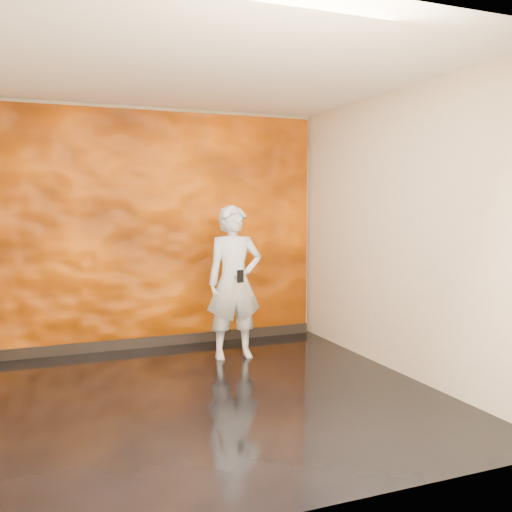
{
  "coord_description": "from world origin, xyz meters",
  "views": [
    {
      "loc": [
        -1.42,
        -4.68,
        1.69
      ],
      "look_at": [
        0.75,
        0.71,
        1.15
      ],
      "focal_mm": 40.0,
      "sensor_mm": 36.0,
      "label": 1
    }
  ],
  "objects": [
    {
      "name": "room",
      "position": [
        0.0,
        0.0,
        1.4
      ],
      "size": [
        4.02,
        4.02,
        2.81
      ],
      "color": "black",
      "rests_on": "ground"
    },
    {
      "name": "feature_wall",
      "position": [
        0.0,
        1.96,
        1.38
      ],
      "size": [
        3.9,
        0.06,
        2.75
      ],
      "primitive_type": "cube",
      "color": "#FB6900",
      "rests_on": "ground"
    },
    {
      "name": "baseboard",
      "position": [
        0.0,
        1.92,
        0.06
      ],
      "size": [
        3.9,
        0.04,
        0.12
      ],
      "primitive_type": "cube",
      "color": "black",
      "rests_on": "ground"
    },
    {
      "name": "man",
      "position": [
        0.66,
        1.12,
        0.83
      ],
      "size": [
        0.64,
        0.45,
        1.67
      ],
      "primitive_type": "imported",
      "rotation": [
        0.0,
        0.0,
        -0.09
      ],
      "color": "#9CA1AA",
      "rests_on": "ground"
    },
    {
      "name": "phone",
      "position": [
        0.64,
        0.87,
        0.93
      ],
      "size": [
        0.07,
        0.02,
        0.13
      ],
      "primitive_type": "cube",
      "rotation": [
        0.0,
        0.0,
        0.05
      ],
      "color": "black",
      "rests_on": "man"
    }
  ]
}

